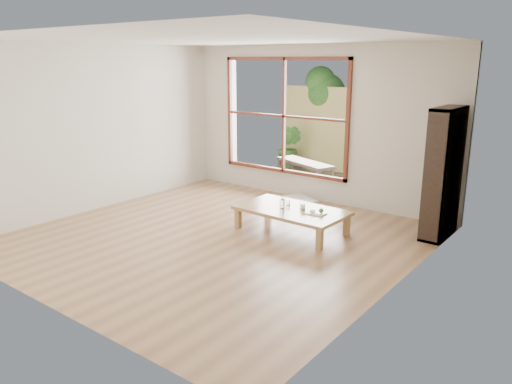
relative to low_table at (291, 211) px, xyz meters
The scene contains 15 objects.
ground 1.07m from the low_table, 128.20° to the right, with size 5.00×5.00×0.00m, color #AB8255.
low_table is the anchor object (origin of this frame).
floor_cushion 1.41m from the low_table, 120.90° to the left, with size 0.57×0.57×0.08m, color beige.
bookshelf 2.10m from the low_table, 32.63° to the left, with size 0.28×0.79×1.76m, color #33251C.
glass_tall 0.17m from the low_table, 146.02° to the right, with size 0.07×0.07×0.13m, color silver.
glass_mid 0.19m from the low_table, 14.35° to the left, with size 0.06×0.06×0.09m, color silver.
glass_short 0.17m from the low_table, 44.12° to the left, with size 0.06×0.06×0.08m, color silver.
glass_small 0.19m from the low_table, 140.59° to the left, with size 0.06×0.06×0.07m, color silver.
food_tray 0.41m from the low_table, ahead, with size 0.26×0.19×0.08m.
deck 3.03m from the low_table, 114.26° to the left, with size 2.80×2.00×0.05m, color #322C24.
garden_bench 2.81m from the low_table, 118.36° to the left, with size 1.39×0.84×0.42m.
bamboo_fence 3.99m from the low_table, 108.28° to the left, with size 2.80×0.06×1.80m, color tan.
shrub_right 3.39m from the low_table, 95.19° to the left, with size 0.85×0.74×0.95m, color #376826.
shrub_left 4.04m from the low_table, 124.24° to the left, with size 0.53×0.43×0.97m, color #376826.
garden_tree 4.67m from the low_table, 115.32° to the left, with size 1.04×0.85×2.22m.
Camera 1 is at (4.31, -4.79, 2.36)m, focal length 35.00 mm.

